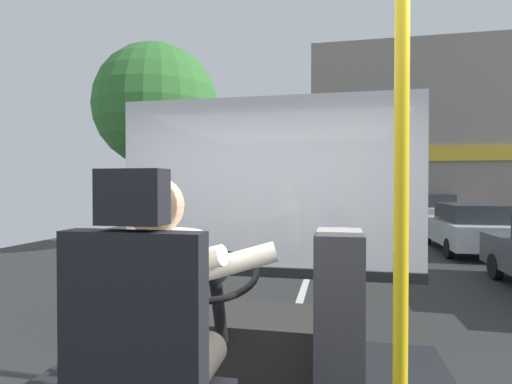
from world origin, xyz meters
TOP-DOWN VIEW (x-y plane):
  - ground at (0.00, 8.80)m, footprint 18.00×44.00m
  - driver_seat at (-0.07, -0.34)m, footprint 0.48×0.48m
  - bus_driver at (-0.07, -0.23)m, footprint 0.82×0.57m
  - steering_console at (-0.07, 0.85)m, footprint 1.10×0.95m
  - handrail_pole at (0.76, -0.36)m, footprint 0.04×0.04m
  - fare_box at (0.58, 0.38)m, footprint 0.24×0.25m
  - windshield_panel at (0.00, 1.62)m, footprint 2.50×0.08m
  - street_tree at (-4.27, 8.61)m, footprint 3.34×3.34m
  - shop_building at (6.45, 18.58)m, footprint 13.98×5.66m
  - parked_car_silver at (4.17, 10.31)m, footprint 1.86×3.97m
  - parked_car_white at (4.30, 16.44)m, footprint 2.02×4.04m

SIDE VIEW (x-z plane):
  - ground at x=0.00m, z-range -0.05..0.00m
  - parked_car_silver at x=4.17m, z-range 0.02..1.34m
  - parked_car_white at x=4.30m, z-range 0.02..1.48m
  - steering_console at x=-0.07m, z-range 0.41..1.25m
  - fare_box at x=0.58m, z-range 0.61..1.61m
  - driver_seat at x=-0.07m, z-range 0.50..1.77m
  - bus_driver at x=-0.07m, z-range 0.92..1.76m
  - windshield_panel at x=0.00m, z-range 0.91..2.39m
  - handrail_pole at x=0.76m, z-range 0.61..2.71m
  - shop_building at x=6.45m, z-range 0.00..7.90m
  - street_tree at x=-4.27m, z-range 1.15..6.81m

